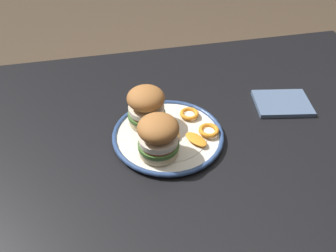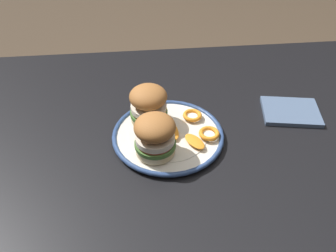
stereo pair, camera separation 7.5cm
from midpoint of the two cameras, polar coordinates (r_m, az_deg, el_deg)
dining_table at (r=0.98m, az=1.47°, el=-4.89°), size 1.37×0.87×0.77m
dinner_plate at (r=0.87m, az=-2.46°, el=-1.61°), size 0.28×0.28×0.02m
sandwich_half_left at (r=0.79m, az=-4.32°, el=-1.72°), size 0.10×0.10×0.10m
sandwich_half_right at (r=0.88m, az=-6.05°, el=3.24°), size 0.12×0.12×0.10m
orange_peel_curled at (r=0.92m, az=1.21°, el=1.93°), size 0.05×0.05×0.01m
orange_peel_strip_long at (r=0.87m, az=-1.85°, el=-0.72°), size 0.04×0.08×0.01m
orange_peel_strip_short at (r=0.85m, az=2.09°, el=-2.27°), size 0.06×0.07×0.01m
orange_peel_small_curl at (r=0.87m, az=4.25°, el=-0.81°), size 0.07×0.07×0.01m
folded_napkin at (r=1.02m, az=16.21°, el=3.54°), size 0.17×0.14×0.01m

